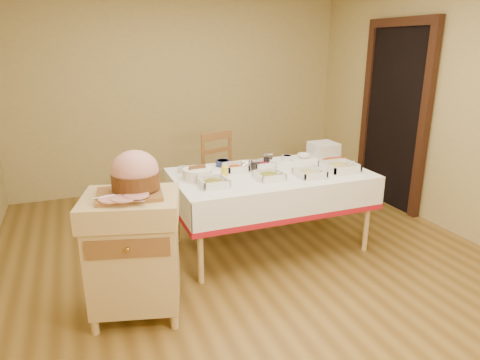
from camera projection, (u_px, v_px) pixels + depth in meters
name	position (u px, v px, depth m)	size (l,w,h in m)	color
room_shell	(254.00, 123.00, 3.48)	(5.00, 5.00, 5.00)	brown
doorway	(395.00, 114.00, 5.10)	(0.09, 1.10, 2.20)	black
dining_table	(270.00, 189.00, 4.06)	(1.82, 1.02, 0.76)	#D4B475
butcher_cart	(134.00, 249.00, 3.03)	(0.77, 0.69, 0.92)	#D4B475
dining_chair	(225.00, 175.00, 4.81)	(0.54, 0.53, 0.98)	brown
ham_on_board	(134.00, 176.00, 2.92)	(0.46, 0.44, 0.30)	brown
serving_dish_a	(214.00, 182.00, 3.61)	(0.24, 0.24, 0.10)	white
serving_dish_b	(269.00, 176.00, 3.81)	(0.24, 0.24, 0.10)	white
serving_dish_c	(310.00, 173.00, 3.87)	(0.24, 0.24, 0.10)	white
serving_dish_d	(340.00, 167.00, 4.06)	(0.30, 0.30, 0.11)	white
serving_dish_e	(236.00, 168.00, 4.04)	(0.22, 0.21, 0.10)	white
serving_dish_f	(263.00, 164.00, 4.16)	(0.21, 0.20, 0.10)	white
small_bowl_left	(184.00, 169.00, 4.01)	(0.11, 0.11, 0.05)	white
small_bowl_mid	(223.00, 163.00, 4.21)	(0.14, 0.14, 0.06)	navy
small_bowl_right	(287.00, 158.00, 4.41)	(0.11, 0.11, 0.06)	white
bowl_white_imported	(243.00, 164.00, 4.24)	(0.15, 0.15, 0.04)	white
bowl_small_imported	(304.00, 156.00, 4.53)	(0.14, 0.14, 0.04)	white
preserve_jar_left	(255.00, 165.00, 4.08)	(0.09, 0.09, 0.11)	silver
preserve_jar_right	(268.00, 159.00, 4.25)	(0.10, 0.10, 0.13)	silver
mustard_bottle	(224.00, 173.00, 3.74)	(0.05, 0.05, 0.16)	yellow
bread_basket	(197.00, 174.00, 3.81)	(0.26, 0.26, 0.12)	white
plate_stack	(323.00, 149.00, 4.59)	(0.27, 0.27, 0.15)	white
brass_platter	(335.00, 161.00, 4.32)	(0.31, 0.22, 0.04)	#B38832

